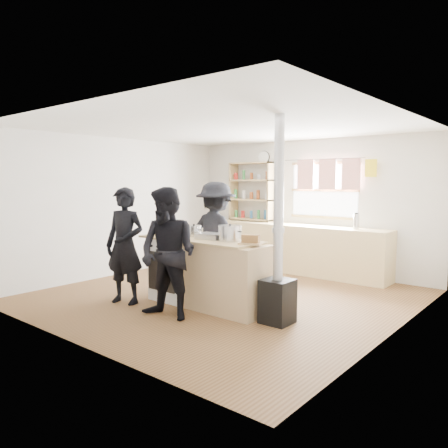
{
  "coord_description": "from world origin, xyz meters",
  "views": [
    {
      "loc": [
        4.07,
        -4.96,
        1.73
      ],
      "look_at": [
        0.07,
        -0.1,
        1.1
      ],
      "focal_mm": 35.0,
      "sensor_mm": 36.0,
      "label": 1
    }
  ],
  "objects_px": {
    "roast_tray": "(211,236)",
    "stockpot_stove": "(194,231)",
    "thermos": "(356,221)",
    "flue_heater": "(278,271)",
    "person_near_left": "(125,246)",
    "person_far": "(216,235)",
    "stockpot_counter": "(230,233)",
    "bread_board": "(251,240)",
    "cooking_island": "(207,273)",
    "skillet_greens": "(167,234)",
    "person_near_right": "(168,254)"
  },
  "relations": [
    {
      "from": "person_near_left",
      "to": "thermos",
      "type": "bearing_deg",
      "value": 43.87
    },
    {
      "from": "skillet_greens",
      "to": "stockpot_stove",
      "type": "xyz_separation_m",
      "value": [
        0.33,
        0.21,
        0.05
      ]
    },
    {
      "from": "stockpot_stove",
      "to": "flue_heater",
      "type": "relative_size",
      "value": 0.09
    },
    {
      "from": "thermos",
      "to": "skillet_greens",
      "type": "xyz_separation_m",
      "value": [
        -1.64,
        -2.86,
        -0.07
      ]
    },
    {
      "from": "stockpot_stove",
      "to": "flue_heater",
      "type": "distance_m",
      "value": 1.55
    },
    {
      "from": "roast_tray",
      "to": "thermos",
      "type": "bearing_deg",
      "value": 70.83
    },
    {
      "from": "cooking_island",
      "to": "bread_board",
      "type": "distance_m",
      "value": 0.9
    },
    {
      "from": "stockpot_stove",
      "to": "thermos",
      "type": "bearing_deg",
      "value": 63.7
    },
    {
      "from": "roast_tray",
      "to": "cooking_island",
      "type": "bearing_deg",
      "value": -98.02
    },
    {
      "from": "flue_heater",
      "to": "thermos",
      "type": "bearing_deg",
      "value": 93.89
    },
    {
      "from": "flue_heater",
      "to": "person_near_left",
      "type": "relative_size",
      "value": 1.53
    },
    {
      "from": "skillet_greens",
      "to": "person_near_left",
      "type": "relative_size",
      "value": 0.19
    },
    {
      "from": "flue_heater",
      "to": "person_near_right",
      "type": "bearing_deg",
      "value": -148.02
    },
    {
      "from": "stockpot_stove",
      "to": "flue_heater",
      "type": "bearing_deg",
      "value": -4.53
    },
    {
      "from": "cooking_island",
      "to": "person_far",
      "type": "relative_size",
      "value": 1.15
    },
    {
      "from": "roast_tray",
      "to": "person_near_left",
      "type": "distance_m",
      "value": 1.23
    },
    {
      "from": "flue_heater",
      "to": "person_near_left",
      "type": "distance_m",
      "value": 2.23
    },
    {
      "from": "roast_tray",
      "to": "person_near_left",
      "type": "relative_size",
      "value": 0.24
    },
    {
      "from": "skillet_greens",
      "to": "flue_heater",
      "type": "bearing_deg",
      "value": 2.79
    },
    {
      "from": "stockpot_counter",
      "to": "person_near_left",
      "type": "bearing_deg",
      "value": -153.01
    },
    {
      "from": "person_far",
      "to": "skillet_greens",
      "type": "bearing_deg",
      "value": 80.51
    },
    {
      "from": "thermos",
      "to": "flue_heater",
      "type": "distance_m",
      "value": 2.81
    },
    {
      "from": "flue_heater",
      "to": "person_far",
      "type": "relative_size",
      "value": 1.46
    },
    {
      "from": "bread_board",
      "to": "person_near_left",
      "type": "relative_size",
      "value": 0.2
    },
    {
      "from": "thermos",
      "to": "stockpot_counter",
      "type": "distance_m",
      "value": 2.77
    },
    {
      "from": "thermos",
      "to": "person_far",
      "type": "height_order",
      "value": "person_far"
    },
    {
      "from": "stockpot_stove",
      "to": "skillet_greens",
      "type": "bearing_deg",
      "value": -147.9
    },
    {
      "from": "roast_tray",
      "to": "person_near_left",
      "type": "xyz_separation_m",
      "value": [
        -1.01,
        -0.68,
        -0.15
      ]
    },
    {
      "from": "thermos",
      "to": "cooking_island",
      "type": "relative_size",
      "value": 0.13
    },
    {
      "from": "person_near_right",
      "to": "bread_board",
      "type": "bearing_deg",
      "value": 35.79
    },
    {
      "from": "cooking_island",
      "to": "stockpot_stove",
      "type": "distance_m",
      "value": 0.66
    },
    {
      "from": "flue_heater",
      "to": "person_far",
      "type": "height_order",
      "value": "flue_heater"
    },
    {
      "from": "stockpot_stove",
      "to": "person_near_left",
      "type": "xyz_separation_m",
      "value": [
        -0.64,
        -0.73,
        -0.19
      ]
    },
    {
      "from": "person_near_right",
      "to": "flue_heater",
      "type": "bearing_deg",
      "value": 23.68
    },
    {
      "from": "stockpot_counter",
      "to": "person_far",
      "type": "xyz_separation_m",
      "value": [
        -0.93,
        0.81,
        -0.18
      ]
    },
    {
      "from": "person_near_left",
      "to": "person_near_right",
      "type": "relative_size",
      "value": 0.99
    },
    {
      "from": "person_near_left",
      "to": "person_near_right",
      "type": "xyz_separation_m",
      "value": [
        0.99,
        -0.1,
        0.01
      ]
    },
    {
      "from": "person_near_right",
      "to": "skillet_greens",
      "type": "bearing_deg",
      "value": 129.14
    },
    {
      "from": "thermos",
      "to": "roast_tray",
      "type": "xyz_separation_m",
      "value": [
        -0.94,
        -2.71,
        -0.06
      ]
    },
    {
      "from": "roast_tray",
      "to": "flue_heater",
      "type": "xyz_separation_m",
      "value": [
        1.13,
        -0.07,
        -0.33
      ]
    },
    {
      "from": "thermos",
      "to": "stockpot_counter",
      "type": "xyz_separation_m",
      "value": [
        -0.61,
        -2.7,
        0.0
      ]
    },
    {
      "from": "bread_board",
      "to": "roast_tray",
      "type": "bearing_deg",
      "value": 174.98
    },
    {
      "from": "roast_tray",
      "to": "person_far",
      "type": "relative_size",
      "value": 0.23
    },
    {
      "from": "cooking_island",
      "to": "person_near_right",
      "type": "relative_size",
      "value": 1.19
    },
    {
      "from": "cooking_island",
      "to": "flue_heater",
      "type": "bearing_deg",
      "value": -0.18
    },
    {
      "from": "person_near_left",
      "to": "person_far",
      "type": "xyz_separation_m",
      "value": [
        0.41,
        1.49,
        0.04
      ]
    },
    {
      "from": "roast_tray",
      "to": "stockpot_stove",
      "type": "height_order",
      "value": "stockpot_stove"
    },
    {
      "from": "stockpot_counter",
      "to": "person_near_left",
      "type": "height_order",
      "value": "person_near_left"
    },
    {
      "from": "bread_board",
      "to": "person_near_left",
      "type": "bearing_deg",
      "value": -160.4
    },
    {
      "from": "stockpot_counter",
      "to": "flue_heater",
      "type": "height_order",
      "value": "flue_heater"
    }
  ]
}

